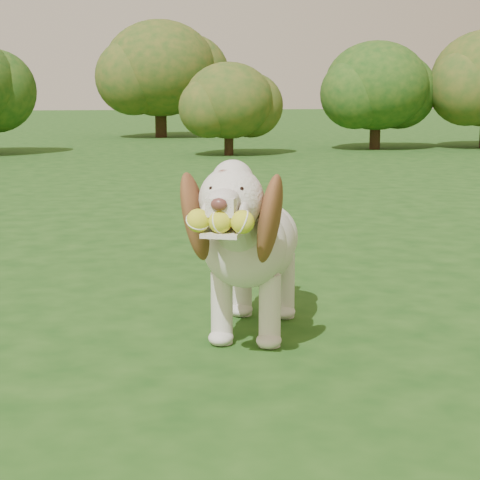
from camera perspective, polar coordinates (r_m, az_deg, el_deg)
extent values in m
plane|color=#174213|center=(3.77, -0.92, -3.99)|extent=(80.00, 80.00, 0.00)
ellipsoid|color=silver|center=(3.17, 1.12, -0.27)|extent=(0.52, 0.68, 0.32)
ellipsoid|color=silver|center=(2.95, 0.35, -0.38)|extent=(0.41, 0.41, 0.31)
ellipsoid|color=silver|center=(3.38, 1.75, 0.23)|extent=(0.37, 0.37, 0.28)
cylinder|color=silver|center=(2.82, -0.11, 0.82)|extent=(0.25, 0.29, 0.24)
sphere|color=silver|center=(2.68, -0.61, 2.91)|extent=(0.29, 0.29, 0.22)
sphere|color=silver|center=(2.69, -0.53, 4.22)|extent=(0.19, 0.19, 0.14)
cube|color=silver|center=(2.56, -1.17, 2.45)|extent=(0.13, 0.15, 0.06)
ellipsoid|color=#592D28|center=(2.49, -1.51, 2.55)|extent=(0.06, 0.05, 0.04)
cube|color=silver|center=(2.56, -1.23, 0.48)|extent=(0.16, 0.17, 0.01)
ellipsoid|color=brown|center=(2.73, -3.21, 1.66)|extent=(0.19, 0.20, 0.34)
ellipsoid|color=brown|center=(2.68, 2.13, 1.50)|extent=(0.16, 0.24, 0.34)
cylinder|color=silver|center=(3.50, 2.10, 1.19)|extent=(0.11, 0.16, 0.12)
cylinder|color=silver|center=(3.04, -1.30, -4.85)|extent=(0.11, 0.11, 0.28)
cylinder|color=silver|center=(3.00, 2.13, -5.03)|extent=(0.11, 0.11, 0.28)
cylinder|color=silver|center=(3.42, 0.16, -3.10)|extent=(0.11, 0.11, 0.28)
cylinder|color=silver|center=(3.39, 3.21, -3.24)|extent=(0.11, 0.11, 0.28)
sphere|color=yellow|center=(2.54, -3.00, 1.39)|extent=(0.10, 0.10, 0.08)
sphere|color=yellow|center=(2.52, -1.41, 1.34)|extent=(0.10, 0.10, 0.08)
sphere|color=yellow|center=(2.51, 0.18, 1.29)|extent=(0.10, 0.10, 0.08)
cylinder|color=#382314|center=(12.15, -0.80, 7.09)|extent=(0.14, 0.14, 0.45)
ellipsoid|color=#164515|center=(12.13, -0.81, 9.89)|extent=(1.34, 1.34, 1.14)
cylinder|color=#382314|center=(13.62, 9.58, 7.58)|extent=(0.18, 0.18, 0.57)
ellipsoid|color=#164515|center=(13.61, 9.68, 10.78)|extent=(1.71, 1.71, 1.45)
cylinder|color=#382314|center=(17.06, -5.65, 8.58)|extent=(0.24, 0.24, 0.78)
ellipsoid|color=#164515|center=(17.06, -5.71, 12.06)|extent=(2.33, 2.33, 1.98)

